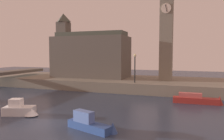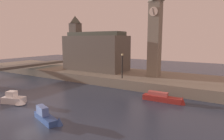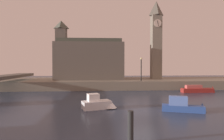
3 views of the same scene
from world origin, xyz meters
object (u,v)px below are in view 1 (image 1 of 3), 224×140
Objects in this scene: parliament_hall at (89,55)px; boat_tour_blue at (92,124)px; clock_tower at (166,29)px; boat_dinghy_red at (200,100)px; streetlamp at (135,65)px; boat_ferry_white at (21,110)px.

boat_tour_blue is at bearing -64.35° from parliament_hall.
clock_tower reaches higher than boat_dinghy_red.
boat_tour_blue is 14.17m from boat_dinghy_red.
boat_ferry_white is at bearing -116.71° from streetlamp.
boat_ferry_white is at bearing -83.24° from parliament_hall.
boat_tour_blue is 7.91m from boat_ferry_white.
parliament_hall is at bearing 153.10° from boat_dinghy_red.
clock_tower reaches higher than boat_tour_blue.
boat_tour_blue is (-3.17, -19.93, -8.78)m from clock_tower.
clock_tower is 3.75× the size of streetlamp.
boat_dinghy_red is (7.70, 11.89, -0.04)m from boat_tour_blue.
streetlamp is at bearing 63.29° from boat_ferry_white.
clock_tower is at bearing -4.17° from parliament_hall.
boat_dinghy_red is (17.73, -9.00, -4.93)m from parliament_hall.
boat_ferry_white reaches higher than boat_tour_blue.
parliament_hall is 2.39× the size of boat_dinghy_red.
boat_tour_blue is at bearing -122.93° from boat_dinghy_red.
boat_ferry_white is (2.28, -19.28, -4.85)m from parliament_hall.
streetlamp is (9.41, -5.13, -1.37)m from parliament_hall.
boat_dinghy_red is (8.33, -3.87, -3.56)m from streetlamp.
clock_tower is 13.80m from parliament_hall.
clock_tower is at bearing 119.43° from boat_dinghy_red.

